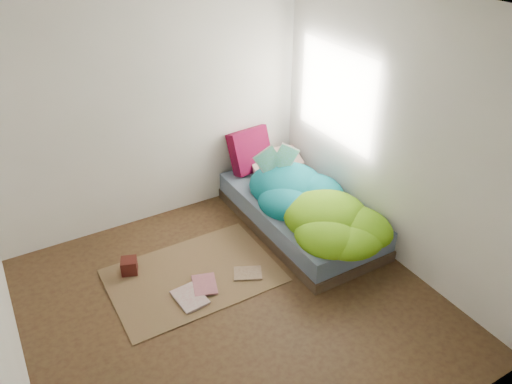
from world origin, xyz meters
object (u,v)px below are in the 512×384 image
(pillow_magenta, at_px, (250,150))
(wooden_box, at_px, (129,266))
(bed, at_px, (300,214))
(floor_book_b, at_px, (193,287))
(open_book, at_px, (277,151))
(floor_book_a, at_px, (178,303))

(pillow_magenta, height_order, wooden_box, pillow_magenta)
(bed, relative_size, wooden_box, 13.26)
(bed, bearing_deg, floor_book_b, -166.97)
(open_book, bearing_deg, floor_book_b, -141.56)
(pillow_magenta, relative_size, wooden_box, 3.33)
(bed, bearing_deg, open_book, 101.67)
(floor_book_a, bearing_deg, bed, 11.19)
(floor_book_a, height_order, floor_book_b, floor_book_b)
(open_book, distance_m, floor_book_a, 1.95)
(floor_book_a, bearing_deg, pillow_magenta, 37.05)
(open_book, xyz_separation_m, wooden_box, (-1.81, -0.18, -0.72))
(wooden_box, bearing_deg, pillow_magenta, 21.81)
(pillow_magenta, bearing_deg, bed, -92.00)
(open_book, relative_size, wooden_box, 2.81)
(open_book, height_order, wooden_box, open_book)
(pillow_magenta, xyz_separation_m, open_book, (0.04, -0.53, 0.22))
(pillow_magenta, bearing_deg, open_book, -95.18)
(floor_book_a, xyz_separation_m, floor_book_b, (0.21, 0.13, 0.00))
(pillow_magenta, height_order, floor_book_a, pillow_magenta)
(bed, height_order, floor_book_b, bed)
(bed, relative_size, pillow_magenta, 3.98)
(open_book, relative_size, floor_book_b, 1.41)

